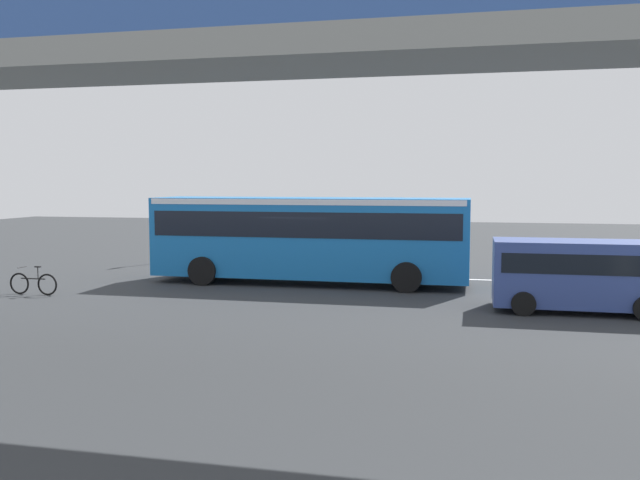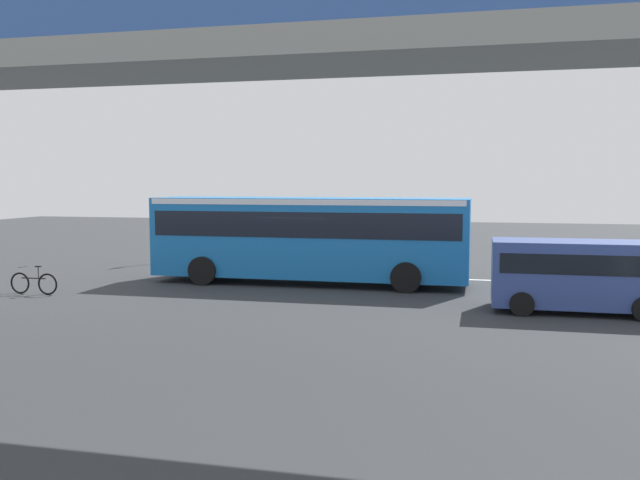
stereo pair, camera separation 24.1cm
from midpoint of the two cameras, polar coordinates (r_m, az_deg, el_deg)
The scene contains 11 objects.
ground at distance 24.83m, azimuth -1.30°, elevation -3.69°, with size 80.00×80.00×0.00m, color #2D3033.
city_bus at distance 24.61m, azimuth -0.63°, elevation 0.65°, with size 11.54×2.85×3.15m.
parked_van at distance 20.64m, azimuth 21.38°, elevation -2.49°, with size 4.80×2.17×2.05m.
bicycle_black at distance 24.26m, azimuth -22.85°, elevation -3.39°, with size 1.77×0.44×0.96m.
pedestrian at distance 27.92m, azimuth 6.93°, elevation -0.93°, with size 0.38×0.38×1.79m.
traffic_sign at distance 31.71m, azimuth -13.11°, elevation 1.50°, with size 0.08×0.60×2.80m.
lane_dash_leftmost at distance 26.39m, azimuth 12.78°, elevation -3.29°, with size 2.00×0.20×0.01m, color silver.
lane_dash_left at distance 26.73m, azimuth 4.16°, elevation -3.08°, with size 2.00×0.20×0.01m, color silver.
lane_dash_centre at distance 27.64m, azimuth -4.06°, elevation -2.81°, with size 2.00×0.20×0.01m, color silver.
lane_dash_right at distance 29.09m, azimuth -11.60°, elevation -2.51°, with size 2.00×0.20×0.01m, color silver.
pedestrian_overpass at distance 13.50m, azimuth -14.56°, elevation 12.14°, with size 24.98×2.60×7.37m.
Camera 2 is at (-6.36, 23.71, 3.74)m, focal length 37.73 mm.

